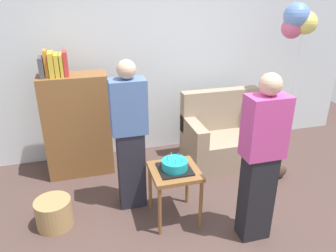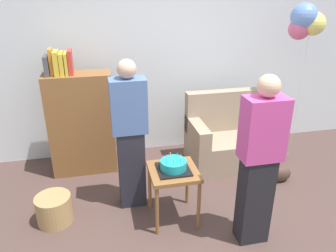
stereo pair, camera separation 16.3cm
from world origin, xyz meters
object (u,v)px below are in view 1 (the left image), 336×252
object	(u,v)px
bookshelf	(77,123)
side_table	(175,177)
person_blowing_candles	(130,136)
person_holding_cake	(261,160)
couch	(224,137)
handbag	(276,171)
wicker_basket	(54,213)
balloon_bunch	(300,21)
birthday_cake	(175,165)

from	to	relation	value
bookshelf	side_table	bearing A→B (deg)	-53.29
person_blowing_candles	person_holding_cake	bearing A→B (deg)	-20.49
bookshelf	person_holding_cake	size ratio (longest dim) A/B	0.98
couch	person_holding_cake	bearing A→B (deg)	-103.42
person_blowing_candles	handbag	xyz separation A→B (m)	(1.84, 0.03, -0.73)
couch	side_table	world-z (taller)	couch
bookshelf	person_blowing_candles	world-z (taller)	person_blowing_candles
handbag	bookshelf	bearing A→B (deg)	160.57
side_table	handbag	size ratio (longest dim) A/B	2.07
wicker_basket	balloon_bunch	xyz separation A→B (m)	(3.08, 0.73, 1.70)
handbag	wicker_basket	bearing A→B (deg)	-176.10
couch	handbag	xyz separation A→B (m)	(0.45, -0.63, -0.24)
bookshelf	balloon_bunch	size ratio (longest dim) A/B	0.77
birthday_cake	wicker_basket	size ratio (longest dim) A/B	0.89
bookshelf	wicker_basket	xyz separation A→B (m)	(-0.30, -1.02, -0.53)
person_holding_cake	handbag	bearing A→B (deg)	-142.16
side_table	couch	bearing A→B (deg)	44.86
couch	side_table	distance (m)	1.44
bookshelf	person_blowing_candles	distance (m)	1.03
person_blowing_candles	handbag	bearing A→B (deg)	18.03
couch	person_blowing_candles	world-z (taller)	person_blowing_candles
birthday_cake	handbag	bearing A→B (deg)	14.69
bookshelf	handbag	size ratio (longest dim) A/B	5.72
wicker_basket	person_holding_cake	bearing A→B (deg)	-19.19
person_holding_cake	birthday_cake	bearing A→B (deg)	-42.67
person_holding_cake	couch	bearing A→B (deg)	-111.91
couch	person_holding_cake	size ratio (longest dim) A/B	0.67
birthday_cake	balloon_bunch	xyz separation A→B (m)	(1.87, 0.94, 1.22)
side_table	person_blowing_candles	distance (m)	0.62
handbag	balloon_bunch	distance (m)	1.88
side_table	handbag	bearing A→B (deg)	14.69
person_holding_cake	balloon_bunch	xyz separation A→B (m)	(1.21, 1.39, 1.02)
bookshelf	side_table	world-z (taller)	bookshelf
birthday_cake	couch	bearing A→B (deg)	44.87
birthday_cake	balloon_bunch	size ratio (longest dim) A/B	0.15
person_holding_cake	person_blowing_candles	bearing A→B (deg)	-46.10
bookshelf	wicker_basket	distance (m)	1.19
person_blowing_candles	balloon_bunch	distance (m)	2.54
person_blowing_candles	balloon_bunch	bearing A→B (deg)	31.59
balloon_bunch	side_table	bearing A→B (deg)	-153.46
person_holding_cake	handbag	size ratio (longest dim) A/B	5.82
bookshelf	balloon_bunch	world-z (taller)	balloon_bunch
side_table	wicker_basket	xyz separation A→B (m)	(-1.21, 0.20, -0.34)
birthday_cake	wicker_basket	world-z (taller)	birthday_cake
person_blowing_candles	side_table	bearing A→B (deg)	-25.78
couch	side_table	bearing A→B (deg)	-135.14
birthday_cake	bookshelf	bearing A→B (deg)	126.71
wicker_basket	balloon_bunch	size ratio (longest dim) A/B	0.17
side_table	birthday_cake	size ratio (longest dim) A/B	1.81
couch	bookshelf	world-z (taller)	bookshelf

